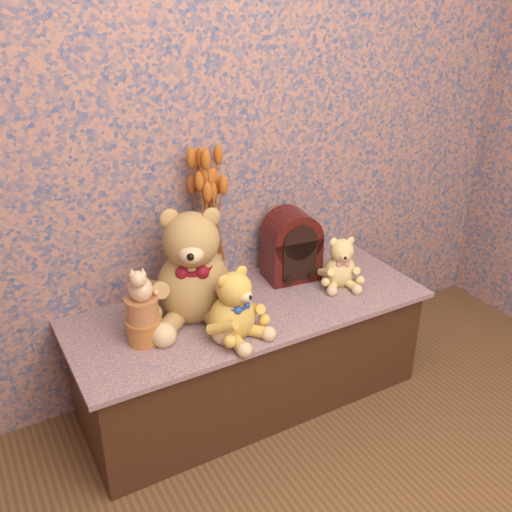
{
  "coord_description": "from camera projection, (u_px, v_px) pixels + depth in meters",
  "views": [
    {
      "loc": [
        -0.94,
        -0.5,
        1.63
      ],
      "look_at": [
        0.0,
        1.18,
        0.69
      ],
      "focal_mm": 40.62,
      "sensor_mm": 36.0,
      "label": 1
    }
  ],
  "objects": [
    {
      "name": "display_shelf",
      "position": [
        250.0,
        352.0,
        2.38
      ],
      "size": [
        1.42,
        0.57,
        0.45
      ],
      "primitive_type": "cube",
      "color": "#36476E",
      "rests_on": "ground"
    },
    {
      "name": "teddy_large",
      "position": [
        193.0,
        259.0,
        2.12
      ],
      "size": [
        0.53,
        0.56,
        0.47
      ],
      "primitive_type": null,
      "rotation": [
        0.0,
        0.0,
        -0.44
      ],
      "color": "brown",
      "rests_on": "display_shelf"
    },
    {
      "name": "teddy_medium",
      "position": [
        232.0,
        301.0,
        2.04
      ],
      "size": [
        0.3,
        0.33,
        0.29
      ],
      "primitive_type": null,
      "rotation": [
        0.0,
        0.0,
        0.34
      ],
      "color": "gold",
      "rests_on": "display_shelf"
    },
    {
      "name": "teddy_small",
      "position": [
        341.0,
        259.0,
        2.4
      ],
      "size": [
        0.25,
        0.27,
        0.23
      ],
      "primitive_type": null,
      "rotation": [
        0.0,
        0.0,
        -0.4
      ],
      "color": "tan",
      "rests_on": "display_shelf"
    },
    {
      "name": "cathedral_radio",
      "position": [
        291.0,
        245.0,
        2.43
      ],
      "size": [
        0.24,
        0.19,
        0.31
      ],
      "primitive_type": null,
      "rotation": [
        0.0,
        0.0,
        -0.12
      ],
      "color": "#380A0A",
      "rests_on": "display_shelf"
    },
    {
      "name": "ceramic_vase",
      "position": [
        211.0,
        274.0,
        2.32
      ],
      "size": [
        0.12,
        0.12,
        0.19
      ],
      "primitive_type": "cylinder",
      "rotation": [
        0.0,
        0.0,
        0.04
      ],
      "color": "tan",
      "rests_on": "display_shelf"
    },
    {
      "name": "dried_stalks",
      "position": [
        208.0,
        202.0,
        2.18
      ],
      "size": [
        0.25,
        0.25,
        0.43
      ],
      "primitive_type": null,
      "rotation": [
        0.0,
        0.0,
        -0.12
      ],
      "color": "#B4571C",
      "rests_on": "ceramic_vase"
    },
    {
      "name": "biscuit_tin_lower",
      "position": [
        144.0,
        330.0,
        2.05
      ],
      "size": [
        0.14,
        0.14,
        0.09
      ],
      "primitive_type": "cylinder",
      "rotation": [
        0.0,
        0.0,
        -0.2
      ],
      "color": "gold",
      "rests_on": "display_shelf"
    },
    {
      "name": "biscuit_tin_upper",
      "position": [
        142.0,
        309.0,
        2.01
      ],
      "size": [
        0.14,
        0.14,
        0.09
      ],
      "primitive_type": "cylinder",
      "rotation": [
        0.0,
        0.0,
        0.37
      ],
      "color": "#E0A462",
      "rests_on": "biscuit_tin_lower"
    },
    {
      "name": "cat_figurine",
      "position": [
        139.0,
        281.0,
        1.96
      ],
      "size": [
        0.14,
        0.14,
        0.14
      ],
      "primitive_type": null,
      "rotation": [
        0.0,
        0.0,
        -0.4
      ],
      "color": "silver",
      "rests_on": "biscuit_tin_upper"
    }
  ]
}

